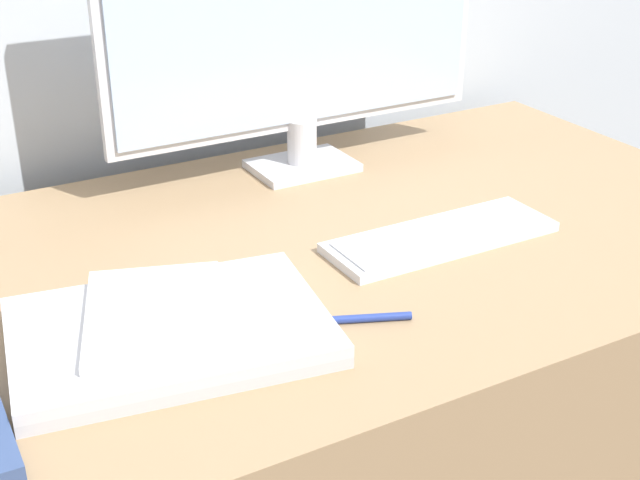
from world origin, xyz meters
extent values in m
cube|color=#997A56|center=(0.00, 0.14, 0.38)|extent=(1.25, 0.72, 0.76)
cube|color=silver|center=(0.10, 0.38, 0.76)|extent=(0.15, 0.11, 0.01)
cylinder|color=silver|center=(0.10, 0.38, 0.80)|extent=(0.05, 0.05, 0.07)
cube|color=silver|center=(0.10, 0.38, 0.99)|extent=(0.60, 0.01, 0.33)
cube|color=#ADC6E5|center=(0.10, 0.37, 0.99)|extent=(0.57, 0.01, 0.31)
cube|color=silver|center=(0.13, 0.06, 0.76)|extent=(0.31, 0.10, 0.01)
cube|color=#B7B7BC|center=(0.13, 0.06, 0.77)|extent=(0.29, 0.08, 0.00)
cube|color=#BCBCC1|center=(-0.26, 0.01, 0.76)|extent=(0.35, 0.27, 0.01)
cube|color=silver|center=(-0.26, 0.01, 0.77)|extent=(0.35, 0.27, 0.01)
cube|color=white|center=(-0.26, 0.02, 0.79)|extent=(0.20, 0.23, 0.01)
cube|color=silver|center=(-0.26, 0.02, 0.79)|extent=(0.15, 0.17, 0.00)
cylinder|color=navy|center=(-0.08, -0.05, 0.76)|extent=(0.14, 0.07, 0.01)
camera|label=1|loc=(-0.51, -0.76, 1.25)|focal=50.00mm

